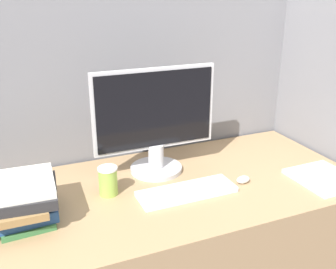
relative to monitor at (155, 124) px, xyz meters
name	(u,v)px	position (x,y,z in m)	size (l,w,h in m)	color
cubicle_panel_rear	(140,139)	(0.01, 0.25, -0.17)	(1.98, 0.04, 1.60)	slate
cubicle_panel_right	(325,142)	(0.84, -0.13, -0.17)	(0.04, 0.81, 1.60)	slate
desk	(173,260)	(0.01, -0.16, -0.59)	(1.58, 0.75, 0.75)	#937551
monitor	(155,124)	(0.00, 0.00, 0.00)	(0.54, 0.23, 0.46)	#B7B7BC
keyboard	(187,192)	(0.04, -0.25, -0.21)	(0.39, 0.13, 0.02)	silver
mouse	(243,180)	(0.29, -0.25, -0.20)	(0.06, 0.04, 0.03)	silver
coffee_cup	(108,181)	(-0.25, -0.13, -0.16)	(0.08, 0.08, 0.12)	#8CB247
book_stack	(20,200)	(-0.58, -0.18, -0.14)	(0.26, 0.29, 0.15)	#38723F
paper_pile	(324,178)	(0.62, -0.36, -0.21)	(0.24, 0.26, 0.02)	white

